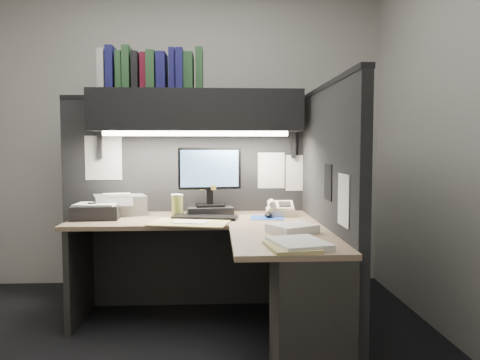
# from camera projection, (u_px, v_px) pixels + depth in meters

# --- Properties ---
(floor) EXTENTS (3.50, 3.50, 0.00)m
(floor) POSITION_uv_depth(u_px,v_px,m) (172.00, 352.00, 2.81)
(floor) COLOR black
(floor) RESTS_ON ground
(wall_back) EXTENTS (3.50, 0.04, 2.70)m
(wall_back) POSITION_uv_depth(u_px,v_px,m) (186.00, 134.00, 4.21)
(wall_back) COLOR #BCB9B3
(wall_back) RESTS_ON floor
(wall_front) EXTENTS (3.50, 0.04, 2.70)m
(wall_front) POSITION_uv_depth(u_px,v_px,m) (114.00, 102.00, 1.23)
(wall_front) COLOR #BCB9B3
(wall_front) RESTS_ON floor
(wall_right) EXTENTS (0.04, 3.00, 2.70)m
(wall_right) POSITION_uv_depth(u_px,v_px,m) (463.00, 128.00, 2.81)
(wall_right) COLOR #BCB9B3
(wall_right) RESTS_ON floor
(partition_back) EXTENTS (1.90, 0.06, 1.60)m
(partition_back) POSITION_uv_depth(u_px,v_px,m) (186.00, 202.00, 3.69)
(partition_back) COLOR black
(partition_back) RESTS_ON floor
(partition_right) EXTENTS (0.06, 1.50, 1.60)m
(partition_right) POSITION_uv_depth(u_px,v_px,m) (328.00, 215.00, 2.99)
(partition_right) COLOR black
(partition_right) RESTS_ON floor
(desk) EXTENTS (1.70, 1.53, 0.73)m
(desk) POSITION_uv_depth(u_px,v_px,m) (243.00, 279.00, 2.80)
(desk) COLOR #997761
(desk) RESTS_ON floor
(overhead_shelf) EXTENTS (1.55, 0.34, 0.30)m
(overhead_shelf) POSITION_uv_depth(u_px,v_px,m) (197.00, 111.00, 3.46)
(overhead_shelf) COLOR black
(overhead_shelf) RESTS_ON partition_back
(task_light_tube) EXTENTS (1.32, 0.04, 0.04)m
(task_light_tube) POSITION_uv_depth(u_px,v_px,m) (196.00, 133.00, 3.34)
(task_light_tube) COLOR white
(task_light_tube) RESTS_ON overhead_shelf
(monitor) EXTENTS (0.46, 0.24, 0.50)m
(monitor) POSITION_uv_depth(u_px,v_px,m) (210.00, 188.00, 3.44)
(monitor) COLOR black
(monitor) RESTS_ON desk
(keyboard) EXTENTS (0.47, 0.24, 0.02)m
(keyboard) POSITION_uv_depth(u_px,v_px,m) (205.00, 217.00, 3.27)
(keyboard) COLOR black
(keyboard) RESTS_ON desk
(mousepad) EXTENTS (0.26, 0.24, 0.00)m
(mousepad) POSITION_uv_depth(u_px,v_px,m) (267.00, 218.00, 3.31)
(mousepad) COLOR #1C409C
(mousepad) RESTS_ON desk
(mouse) EXTENTS (0.07, 0.10, 0.03)m
(mouse) POSITION_uv_depth(u_px,v_px,m) (268.00, 215.00, 3.32)
(mouse) COLOR black
(mouse) RESTS_ON mousepad
(telephone) EXTENTS (0.22, 0.23, 0.08)m
(telephone) POSITION_uv_depth(u_px,v_px,m) (280.00, 210.00, 3.44)
(telephone) COLOR beige
(telephone) RESTS_ON desk
(coffee_cup) EXTENTS (0.10, 0.10, 0.15)m
(coffee_cup) POSITION_uv_depth(u_px,v_px,m) (177.00, 206.00, 3.38)
(coffee_cup) COLOR #AC9A44
(coffee_cup) RESTS_ON desk
(printer) EXTENTS (0.44, 0.41, 0.14)m
(printer) POSITION_uv_depth(u_px,v_px,m) (119.00, 205.00, 3.50)
(printer) COLOR gray
(printer) RESTS_ON desk
(notebook_stack) EXTENTS (0.34, 0.29, 0.10)m
(notebook_stack) POSITION_uv_depth(u_px,v_px,m) (96.00, 212.00, 3.29)
(notebook_stack) COLOR black
(notebook_stack) RESTS_ON desk
(open_folder) EXTENTS (0.56, 0.43, 0.01)m
(open_folder) POSITION_uv_depth(u_px,v_px,m) (190.00, 223.00, 3.09)
(open_folder) COLOR tan
(open_folder) RESTS_ON desk
(paper_stack_a) EXTENTS (0.32, 0.31, 0.05)m
(paper_stack_a) POSITION_uv_depth(u_px,v_px,m) (292.00, 228.00, 2.76)
(paper_stack_a) COLOR white
(paper_stack_a) RESTS_ON desk
(paper_stack_b) EXTENTS (0.32, 0.36, 0.03)m
(paper_stack_b) POSITION_uv_depth(u_px,v_px,m) (299.00, 244.00, 2.36)
(paper_stack_b) COLOR white
(paper_stack_b) RESTS_ON desk
(manila_stack) EXTENTS (0.27, 0.32, 0.02)m
(manila_stack) POSITION_uv_depth(u_px,v_px,m) (292.00, 247.00, 2.32)
(manila_stack) COLOR tan
(manila_stack) RESTS_ON desk
(binder_row) EXTENTS (0.75, 0.26, 0.31)m
(binder_row) POSITION_uv_depth(u_px,v_px,m) (152.00, 71.00, 3.42)
(binder_row) COLOR silver
(binder_row) RESTS_ON overhead_shelf
(pinned_papers) EXTENTS (1.76, 1.31, 0.51)m
(pinned_papers) POSITION_uv_depth(u_px,v_px,m) (238.00, 172.00, 3.32)
(pinned_papers) COLOR white
(pinned_papers) RESTS_ON partition_back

